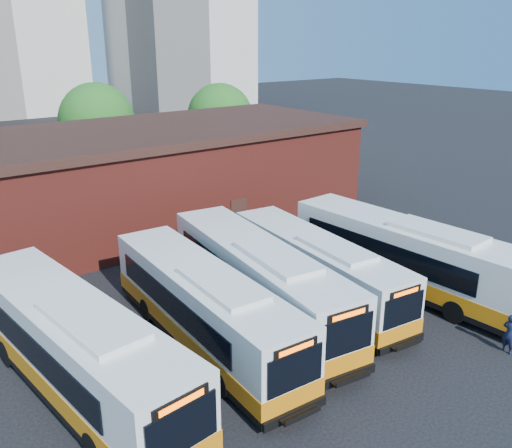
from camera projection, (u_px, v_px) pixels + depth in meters
ground at (375, 342)px, 22.58m from camera, size 220.00×220.00×0.00m
bus_farwest at (76, 351)px, 18.91m from camera, size 4.10×13.42×3.61m
bus_west at (204, 310)px, 21.97m from camera, size 3.27×12.60×3.40m
bus_midwest at (258, 283)px, 24.23m from camera, size 4.38×13.23×3.55m
bus_mideast at (316, 271)px, 25.88m from camera, size 3.66×11.94×3.21m
bus_east at (406, 258)px, 26.90m from camera, size 3.38×13.28×3.59m
transit_worker at (510, 333)px, 21.59m from camera, size 0.43×0.63×1.68m
depot_building at (151, 174)px, 36.55m from camera, size 28.60×12.60×6.40m
tree_mid at (97, 120)px, 47.63m from camera, size 6.56×6.56×8.36m
tree_east at (220, 116)px, 51.75m from camera, size 6.24×6.24×7.96m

